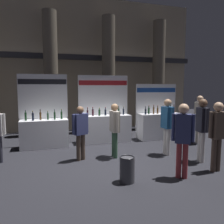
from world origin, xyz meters
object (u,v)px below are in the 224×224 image
object	(u,v)px
visitor_2	(80,129)
visitor_6	(115,126)
exhibitor_booth_1	(105,125)
trash_bin	(127,169)
visitor_3	(183,134)
visitor_5	(199,115)
visitor_4	(217,131)
exhibitor_booth_0	(44,130)
visitor_7	(202,125)
visitor_8	(167,122)
exhibitor_booth_2	(159,124)

from	to	relation	value
visitor_2	visitor_6	size ratio (longest dim) A/B	0.97
exhibitor_booth_1	visitor_6	world-z (taller)	exhibitor_booth_1
trash_bin	visitor_3	xyz separation A→B (m)	(1.31, -0.15, 0.75)
visitor_5	visitor_4	bearing A→B (deg)	-20.51
visitor_4	visitor_6	size ratio (longest dim) A/B	1.08
trash_bin	visitor_6	distance (m)	1.93
trash_bin	exhibitor_booth_0	bearing A→B (deg)	116.03
exhibitor_booth_1	visitor_3	world-z (taller)	exhibitor_booth_1
exhibitor_booth_1	trash_bin	size ratio (longest dim) A/B	4.36
exhibitor_booth_0	exhibitor_booth_1	xyz separation A→B (m)	(2.27, 0.15, 0.02)
visitor_6	visitor_7	size ratio (longest dim) A/B	0.91
visitor_6	visitor_5	bearing A→B (deg)	100.82
exhibitor_booth_0	visitor_4	distance (m)	5.51
trash_bin	visitor_6	world-z (taller)	visitor_6
exhibitor_booth_0	visitor_5	world-z (taller)	exhibitor_booth_0
visitor_2	visitor_4	size ratio (longest dim) A/B	0.90
visitor_3	visitor_8	world-z (taller)	visitor_8
exhibitor_booth_2	visitor_6	distance (m)	3.12
exhibitor_booth_2	visitor_8	size ratio (longest dim) A/B	1.27
visitor_3	visitor_7	size ratio (longest dim) A/B	0.98
exhibitor_booth_1	visitor_7	size ratio (longest dim) A/B	1.43
exhibitor_booth_0	visitor_3	world-z (taller)	exhibitor_booth_0
visitor_2	trash_bin	bearing A→B (deg)	88.38
visitor_4	visitor_5	distance (m)	2.92
exhibitor_booth_1	exhibitor_booth_2	xyz separation A→B (m)	(2.25, -0.12, -0.03)
exhibitor_booth_1	trash_bin	xyz separation A→B (m)	(-0.51, -3.74, -0.34)
exhibitor_booth_0	visitor_7	size ratio (longest dim) A/B	1.43
exhibitor_booth_2	visitor_3	xyz separation A→B (m)	(-1.46, -3.77, 0.44)
visitor_8	exhibitor_booth_1	bearing A→B (deg)	27.03
trash_bin	visitor_4	world-z (taller)	visitor_4
visitor_4	visitor_8	world-z (taller)	visitor_4
exhibitor_booth_2	visitor_8	distance (m)	2.27
exhibitor_booth_1	visitor_3	size ratio (longest dim) A/B	1.46
visitor_3	visitor_6	xyz separation A→B (m)	(-1.04, 1.94, -0.08)
visitor_4	visitor_7	size ratio (longest dim) A/B	0.98
visitor_3	visitor_5	bearing A→B (deg)	-99.52
visitor_5	visitor_6	xyz separation A→B (m)	(-3.56, -0.71, -0.12)
visitor_5	visitor_7	distance (m)	2.24
exhibitor_booth_2	exhibitor_booth_1	bearing A→B (deg)	176.88
exhibitor_booth_0	visitor_8	bearing A→B (deg)	-28.99
exhibitor_booth_2	visitor_8	world-z (taller)	exhibitor_booth_2
visitor_5	visitor_2	bearing A→B (deg)	-72.07
visitor_2	visitor_8	distance (m)	2.68
exhibitor_booth_0	visitor_2	bearing A→B (deg)	-60.81
trash_bin	visitor_4	bearing A→B (deg)	-0.77
exhibitor_booth_0	visitor_8	world-z (taller)	exhibitor_booth_0
exhibitor_booth_2	visitor_5	bearing A→B (deg)	-46.45
visitor_6	exhibitor_booth_2	bearing A→B (deg)	125.80
exhibitor_booth_0	visitor_5	xyz separation A→B (m)	(5.58, -1.09, 0.46)
visitor_8	visitor_3	bearing A→B (deg)	154.90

